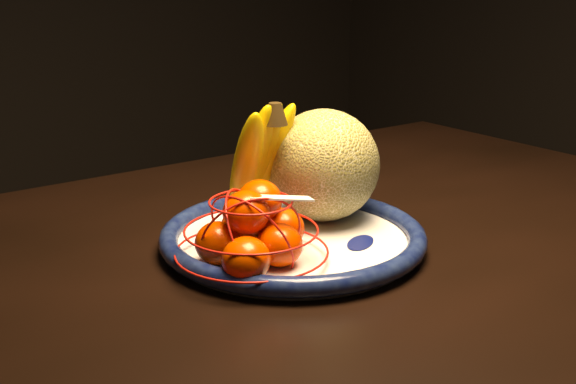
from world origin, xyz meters
TOP-DOWN VIEW (x-y plane):
  - dining_table at (-0.12, 0.06)m, footprint 1.59×0.97m
  - fruit_bowl at (-0.02, 0.09)m, footprint 0.33×0.33m
  - cantaloupe at (0.05, 0.12)m, footprint 0.15×0.15m
  - banana_bunch at (-0.03, 0.15)m, footprint 0.12×0.11m
  - mandarin_bag at (-0.10, 0.06)m, footprint 0.23×0.23m
  - price_tag at (-0.08, 0.04)m, footprint 0.08×0.05m

SIDE VIEW (x-z plane):
  - dining_table at x=-0.12m, z-range 0.31..1.10m
  - fruit_bowl at x=-0.02m, z-range 0.79..0.82m
  - mandarin_bag at x=-0.10m, z-range 0.78..0.89m
  - cantaloupe at x=0.05m, z-range 0.80..0.95m
  - price_tag at x=-0.08m, z-range 0.87..0.89m
  - banana_bunch at x=-0.03m, z-range 0.80..0.98m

